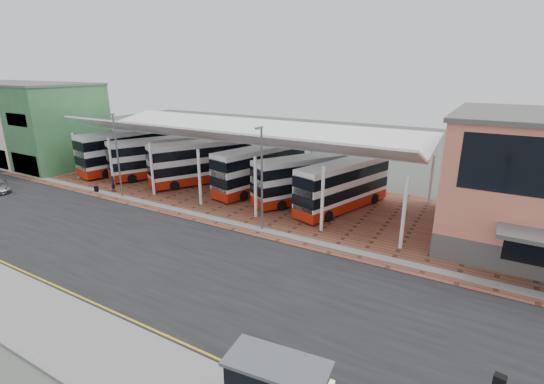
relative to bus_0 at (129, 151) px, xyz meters
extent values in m
plane|color=#41443F|center=(21.59, -13.89, -2.49)|extent=(140.00, 140.00, 0.00)
cube|color=black|center=(21.59, -14.89, -2.48)|extent=(120.00, 14.00, 0.02)
cube|color=brown|center=(23.59, -0.89, -2.46)|extent=(72.00, 16.00, 0.06)
cube|color=slate|center=(21.59, -22.89, -2.42)|extent=(120.00, 4.00, 0.14)
cube|color=slate|center=(21.59, -7.69, -2.42)|extent=(120.00, 0.80, 0.14)
cube|color=#B99414|center=(21.59, -20.89, -2.46)|extent=(120.00, 0.12, 0.01)
cube|color=#B99414|center=(21.59, -20.59, -2.46)|extent=(120.00, 0.12, 0.01)
cylinder|color=white|center=(-2.41, -5.39, 0.11)|extent=(0.26, 0.26, 5.20)
cylinder|color=white|center=(-2.41, 5.61, -0.19)|extent=(0.26, 0.26, 4.60)
cylinder|color=white|center=(3.59, -5.39, 0.11)|extent=(0.26, 0.26, 5.20)
cylinder|color=white|center=(3.59, 5.61, -0.19)|extent=(0.26, 0.26, 4.60)
cylinder|color=white|center=(9.59, -5.39, 0.11)|extent=(0.26, 0.26, 5.20)
cylinder|color=white|center=(9.59, 5.61, -0.19)|extent=(0.26, 0.26, 4.60)
cylinder|color=white|center=(15.59, -5.39, 0.11)|extent=(0.26, 0.26, 5.20)
cylinder|color=white|center=(15.59, 5.61, -0.19)|extent=(0.26, 0.26, 4.60)
cylinder|color=white|center=(21.59, -5.39, 0.11)|extent=(0.26, 0.26, 5.20)
cylinder|color=white|center=(21.59, 5.61, -0.19)|extent=(0.26, 0.26, 4.60)
cylinder|color=white|center=(27.59, -5.39, 0.11)|extent=(0.26, 0.26, 5.20)
cylinder|color=white|center=(27.59, 5.61, -0.19)|extent=(0.26, 0.26, 4.60)
cylinder|color=white|center=(33.59, -5.39, 0.11)|extent=(0.26, 0.26, 5.20)
cylinder|color=white|center=(33.59, 5.61, -0.19)|extent=(0.26, 0.26, 4.60)
cube|color=silver|center=(15.59, -3.19, 3.61)|extent=(37.00, 4.95, 1.95)
cube|color=silver|center=(15.59, 2.41, 3.41)|extent=(37.00, 7.12, 1.43)
cube|color=#39703F|center=(-8.41, -2.89, 2.51)|extent=(6.20, 10.00, 10.00)
cube|color=black|center=(-8.41, -7.79, -1.09)|extent=(5.20, 0.20, 2.40)
cube|color=black|center=(-8.41, -7.79, 4.01)|extent=(4.00, 0.20, 1.40)
cube|color=#4F4C4A|center=(-8.41, -2.89, 7.61)|extent=(6.40, 10.20, 0.25)
cube|color=beige|center=(-14.91, -2.89, 2.51)|extent=(6.20, 10.00, 10.00)
cube|color=#4F4C4A|center=(-14.91, -2.89, 7.61)|extent=(6.40, 10.20, 0.25)
cube|color=brown|center=(-21.41, -2.89, 2.51)|extent=(6.20, 10.00, 10.00)
cylinder|color=#56595E|center=(7.59, -7.59, 1.51)|extent=(0.16, 0.16, 8.00)
cube|color=#56595E|center=(7.59, -7.89, 5.51)|extent=(0.15, 0.90, 0.15)
cylinder|color=#56595E|center=(23.59, -7.59, 1.51)|extent=(0.16, 0.16, 8.00)
cube|color=#56595E|center=(23.59, -7.89, 5.51)|extent=(0.15, 0.90, 0.15)
cube|color=white|center=(0.00, 0.02, 0.15)|extent=(4.90, 12.11, 4.62)
cube|color=#A41A0A|center=(0.00, 0.02, -1.73)|extent=(4.95, 12.16, 0.97)
cube|color=black|center=(0.00, 0.02, -0.33)|extent=(4.95, 12.16, 1.02)
cube|color=black|center=(0.00, 0.02, 1.39)|extent=(4.95, 12.16, 1.02)
cube|color=black|center=(-1.12, -5.72, 0.04)|extent=(2.39, 0.57, 3.87)
cylinder|color=black|center=(-2.04, -3.43, -1.89)|extent=(0.50, 1.11, 1.07)
cylinder|color=black|center=(0.60, -3.94, -1.89)|extent=(0.50, 1.11, 1.07)
cylinder|color=black|center=(-0.59, 3.99, -1.89)|extent=(0.50, 1.11, 1.07)
cylinder|color=black|center=(2.05, 3.48, -1.89)|extent=(0.50, 1.11, 1.07)
cube|color=white|center=(4.93, -0.15, -0.12)|extent=(6.87, 10.55, 4.14)
cube|color=#A41A0A|center=(4.93, -0.15, -1.80)|extent=(6.92, 10.60, 0.87)
cube|color=black|center=(4.93, -0.15, -0.55)|extent=(6.92, 10.60, 0.91)
cube|color=black|center=(4.93, -0.15, 0.99)|extent=(6.92, 10.60, 0.91)
cube|color=black|center=(2.59, -4.84, -0.22)|extent=(1.98, 1.05, 3.46)
cylinder|color=black|center=(2.34, -2.64, -1.95)|extent=(0.67, 0.98, 0.96)
cylinder|color=black|center=(4.50, -3.72, -1.95)|extent=(0.67, 0.98, 0.96)
cylinder|color=black|center=(5.36, 3.42, -1.95)|extent=(0.67, 0.98, 0.96)
cylinder|color=black|center=(7.52, 2.35, -1.95)|extent=(0.67, 0.98, 0.96)
cube|color=white|center=(11.03, 0.26, -0.03)|extent=(7.42, 10.86, 4.30)
cube|color=#A41A0A|center=(11.03, 0.26, -1.78)|extent=(7.48, 10.91, 0.90)
cube|color=black|center=(11.03, 0.26, -0.48)|extent=(7.48, 10.91, 0.95)
cube|color=black|center=(11.03, 0.26, 1.12)|extent=(7.48, 10.91, 0.95)
cube|color=black|center=(8.45, -4.53, -0.13)|extent=(2.03, 1.16, 3.60)
cylinder|color=black|center=(8.26, -2.24, -1.93)|extent=(0.72, 1.01, 1.00)
cylinder|color=black|center=(10.46, -3.43, -1.93)|extent=(0.72, 1.01, 1.00)
cylinder|color=black|center=(11.61, 3.95, -1.93)|extent=(0.72, 1.01, 1.00)
cylinder|color=black|center=(13.80, 2.76, -1.93)|extent=(0.72, 1.01, 1.00)
cube|color=white|center=(18.04, 1.07, -0.07)|extent=(4.93, 11.10, 4.23)
cube|color=#A41A0A|center=(18.04, 1.07, -1.79)|extent=(4.98, 11.15, 0.89)
cube|color=black|center=(18.04, 1.07, -0.51)|extent=(4.98, 11.15, 0.94)
cube|color=black|center=(18.04, 1.07, 1.07)|extent=(4.98, 11.15, 0.94)
cube|color=black|center=(16.78, -4.14, -0.16)|extent=(2.18, 0.61, 3.54)
cylinder|color=black|center=(16.03, -2.01, -1.94)|extent=(0.50, 1.02, 0.98)
cylinder|color=black|center=(18.42, -2.58, -1.94)|extent=(0.50, 1.02, 0.98)
cylinder|color=black|center=(17.65, 4.73, -1.94)|extent=(0.50, 1.02, 0.98)
cylinder|color=black|center=(20.04, 4.16, -1.94)|extent=(0.50, 1.02, 0.98)
cube|color=white|center=(23.39, 0.40, -0.19)|extent=(7.15, 10.06, 4.01)
cube|color=#A41A0A|center=(23.39, 0.40, -1.82)|extent=(7.20, 10.12, 0.84)
cube|color=black|center=(23.39, 0.40, -0.61)|extent=(7.20, 10.12, 0.89)
cube|color=black|center=(23.39, 0.40, 0.89)|extent=(7.20, 10.12, 0.89)
cube|color=black|center=(20.86, -4.01, -0.28)|extent=(1.87, 1.13, 3.36)
cylinder|color=black|center=(20.74, -1.87, -1.96)|extent=(0.69, 0.94, 0.93)
cylinder|color=black|center=(22.77, -3.03, -1.96)|extent=(0.69, 0.94, 0.93)
cylinder|color=black|center=(24.02, 3.83, -1.96)|extent=(0.69, 0.94, 0.93)
cylinder|color=black|center=(26.05, 2.66, -1.96)|extent=(0.69, 0.94, 0.93)
cube|color=white|center=(27.20, 0.09, -0.18)|extent=(5.28, 10.54, 4.03)
cube|color=#A41A0A|center=(27.20, 0.09, -1.82)|extent=(5.33, 10.59, 0.84)
cube|color=black|center=(27.20, 0.09, -0.60)|extent=(5.33, 10.59, 0.89)
cube|color=black|center=(27.20, 0.09, 0.90)|extent=(5.33, 10.59, 0.89)
cube|color=black|center=(25.69, -4.79, -0.27)|extent=(2.04, 0.71, 3.37)
cylinder|color=black|center=(25.10, -2.71, -1.96)|extent=(0.53, 0.97, 0.94)
cylinder|color=black|center=(27.34, -3.40, -1.96)|extent=(0.53, 0.97, 0.94)
cylinder|color=black|center=(27.05, 3.59, -1.96)|extent=(0.53, 0.97, 0.94)
cylinder|color=black|center=(29.29, 2.90, -1.96)|extent=(0.53, 0.97, 0.94)
imported|color=black|center=(5.37, -6.79, -1.62)|extent=(0.60, 0.70, 1.62)
cube|color=black|center=(4.13, -7.89, -2.11)|extent=(0.37, 0.26, 0.63)
cube|color=#56595E|center=(33.35, -22.39, 0.40)|extent=(3.61, 1.99, 0.13)
cylinder|color=#56595E|center=(31.78, -21.91, -1.00)|extent=(0.12, 0.12, 2.69)
camera|label=1|loc=(38.54, -31.54, 9.63)|focal=26.00mm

